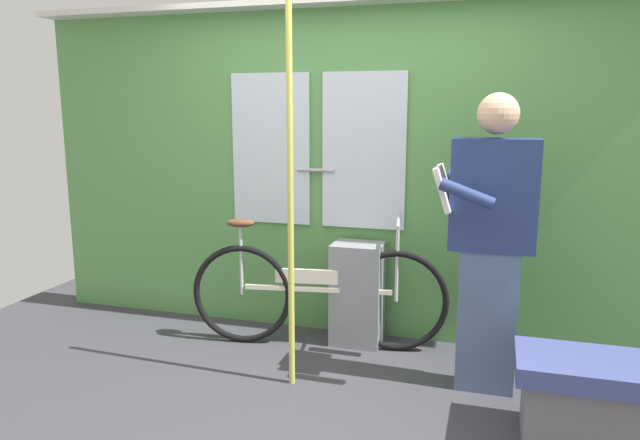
{
  "coord_description": "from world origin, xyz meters",
  "views": [
    {
      "loc": [
        1.05,
        -3.06,
        1.67
      ],
      "look_at": [
        -0.01,
        0.52,
        0.95
      ],
      "focal_mm": 33.36,
      "sensor_mm": 36.0,
      "label": 1
    }
  ],
  "objects_px": {
    "handrail_pole": "(290,194)",
    "bicycle_near_door": "(316,294)",
    "trash_bin_by_wall": "(357,294)",
    "bench_seat_corner": "(587,399)",
    "passenger_reading_newspaper": "(490,238)"
  },
  "relations": [
    {
      "from": "bicycle_near_door",
      "to": "passenger_reading_newspaper",
      "type": "height_order",
      "value": "passenger_reading_newspaper"
    },
    {
      "from": "trash_bin_by_wall",
      "to": "bench_seat_corner",
      "type": "relative_size",
      "value": 1.04
    },
    {
      "from": "bicycle_near_door",
      "to": "passenger_reading_newspaper",
      "type": "relative_size",
      "value": 1.02
    },
    {
      "from": "bicycle_near_door",
      "to": "handrail_pole",
      "type": "bearing_deg",
      "value": -96.47
    },
    {
      "from": "trash_bin_by_wall",
      "to": "bench_seat_corner",
      "type": "xyz_separation_m",
      "value": [
        1.39,
        -0.95,
        -0.12
      ]
    },
    {
      "from": "handrail_pole",
      "to": "passenger_reading_newspaper",
      "type": "bearing_deg",
      "value": 13.67
    },
    {
      "from": "passenger_reading_newspaper",
      "to": "bench_seat_corner",
      "type": "distance_m",
      "value": 0.98
    },
    {
      "from": "trash_bin_by_wall",
      "to": "bicycle_near_door",
      "type": "bearing_deg",
      "value": -150.19
    },
    {
      "from": "passenger_reading_newspaper",
      "to": "bench_seat_corner",
      "type": "height_order",
      "value": "passenger_reading_newspaper"
    },
    {
      "from": "bicycle_near_door",
      "to": "handrail_pole",
      "type": "distance_m",
      "value": 0.99
    },
    {
      "from": "passenger_reading_newspaper",
      "to": "trash_bin_by_wall",
      "type": "xyz_separation_m",
      "value": [
        -0.88,
        0.47,
        -0.56
      ]
    },
    {
      "from": "handrail_pole",
      "to": "bicycle_near_door",
      "type": "bearing_deg",
      "value": 92.1
    },
    {
      "from": "passenger_reading_newspaper",
      "to": "bench_seat_corner",
      "type": "relative_size",
      "value": 2.5
    },
    {
      "from": "bicycle_near_door",
      "to": "bench_seat_corner",
      "type": "xyz_separation_m",
      "value": [
        1.65,
        -0.8,
        -0.14
      ]
    },
    {
      "from": "handrail_pole",
      "to": "bench_seat_corner",
      "type": "distance_m",
      "value": 1.89
    }
  ]
}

